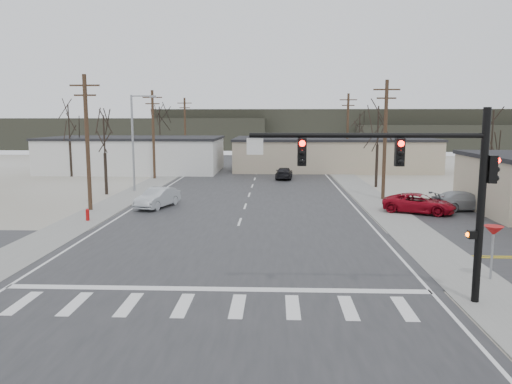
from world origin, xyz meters
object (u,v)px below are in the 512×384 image
fire_hydrant (88,215)px  car_parked_red (419,203)px  car_far_b (265,160)px  car_parked_silver (464,201)px  traffic_signal_mast (429,178)px  car_far_a (284,173)px  sedan_crossing (158,198)px

fire_hydrant → car_parked_red: size_ratio=0.17×
fire_hydrant → car_far_b: size_ratio=0.25×
fire_hydrant → car_far_b: 45.10m
fire_hydrant → car_parked_silver: size_ratio=0.18×
traffic_signal_mast → car_far_a: bearing=96.8°
fire_hydrant → traffic_signal_mast: bearing=-38.1°
traffic_signal_mast → car_far_a: size_ratio=1.99×
sedan_crossing → car_far_a: 21.42m
car_parked_red → car_far_b: bearing=41.3°
traffic_signal_mast → fire_hydrant: traffic_signal_mast is taller
traffic_signal_mast → car_parked_silver: 21.37m
fire_hydrant → sedan_crossing: (3.51, 5.24, 0.34)m
car_parked_silver → traffic_signal_mast: bearing=142.4°
car_parked_red → car_parked_silver: bearing=-46.5°
car_far_a → car_parked_silver: bearing=128.2°
car_parked_silver → car_far_b: bearing=8.3°
traffic_signal_mast → car_parked_red: traffic_signal_mast is taller
car_parked_silver → fire_hydrant: bearing=87.0°
car_parked_silver → sedan_crossing: bearing=75.7°
traffic_signal_mast → car_far_b: 58.51m
fire_hydrant → car_far_a: 27.70m
car_parked_red → car_far_a: bearing=49.4°
traffic_signal_mast → car_parked_silver: traffic_signal_mast is taller
car_far_a → fire_hydrant: bearing=64.6°
sedan_crossing → car_parked_red: 19.51m
sedan_crossing → car_parked_silver: (23.11, -0.24, -0.05)m
car_far_b → car_parked_red: car_parked_red is taller
car_far_b → car_parked_red: (11.95, -39.98, 0.09)m
sedan_crossing → fire_hydrant: bearing=-106.3°
car_far_a → car_parked_silver: car_parked_silver is taller
fire_hydrant → sedan_crossing: 6.32m
traffic_signal_mast → car_far_b: (-7.08, 57.94, -4.03)m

